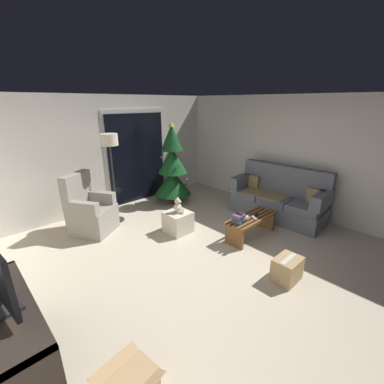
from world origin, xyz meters
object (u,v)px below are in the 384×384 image
at_px(teddy_bear_cream, 178,206).
at_px(media_shelf, 12,348).
at_px(christmas_tree, 172,168).
at_px(floor_lamp, 110,149).
at_px(cell_phone, 239,214).
at_px(coffee_table, 251,223).
at_px(remote_black, 256,215).
at_px(remote_silver, 254,218).
at_px(armchair, 90,212).
at_px(remote_white, 246,218).
at_px(cardboard_box_taped_mid_floor, 287,269).
at_px(ottoman, 178,222).
at_px(book_stack, 239,218).
at_px(couch, 278,199).

bearing_deg(teddy_bear_cream, media_shelf, -158.38).
xyz_separation_m(christmas_tree, floor_lamp, (-1.52, -0.01, 0.65)).
relative_size(floor_lamp, media_shelf, 1.27).
xyz_separation_m(floor_lamp, media_shelf, (-2.24, -2.38, -1.15)).
xyz_separation_m(cell_phone, floor_lamp, (-1.11, 2.26, 0.96)).
height_order(coffee_table, remote_black, remote_black).
height_order(christmas_tree, teddy_bear_cream, christmas_tree).
height_order(remote_silver, armchair, armchair).
height_order(remote_white, cardboard_box_taped_mid_floor, remote_white).
distance_m(ottoman, cardboard_box_taped_mid_floor, 2.11).
bearing_deg(teddy_bear_cream, ottoman, 128.56).
xyz_separation_m(floor_lamp, cardboard_box_taped_mid_floor, (0.76, -3.36, -1.34)).
distance_m(coffee_table, armchair, 3.00).
bearing_deg(media_shelf, cell_phone, 2.08).
bearing_deg(remote_black, coffee_table, 54.54).
relative_size(coffee_table, remote_white, 7.05).
height_order(floor_lamp, teddy_bear_cream, floor_lamp).
height_order(coffee_table, book_stack, book_stack).
relative_size(remote_black, media_shelf, 0.11).
distance_m(book_stack, teddy_bear_cream, 1.13).
bearing_deg(remote_black, remote_silver, 88.73).
xyz_separation_m(couch, ottoman, (-2.02, 0.93, -0.20)).
relative_size(armchair, media_shelf, 0.81).
distance_m(remote_silver, remote_black, 0.14).
height_order(couch, remote_silver, couch).
bearing_deg(floor_lamp, armchair, -170.53).
bearing_deg(floor_lamp, teddy_bear_cream, -64.45).
relative_size(couch, remote_black, 12.66).
distance_m(remote_silver, armchair, 3.02).
xyz_separation_m(coffee_table, ottoman, (-0.84, 1.06, -0.06)).
relative_size(remote_black, armchair, 0.14).
xyz_separation_m(remote_white, cell_phone, (-0.20, 0.01, 0.13)).
relative_size(cell_phone, cardboard_box_taped_mid_floor, 0.36).
xyz_separation_m(couch, remote_black, (-1.08, -0.15, 0.01)).
distance_m(coffee_table, remote_black, 0.18).
relative_size(remote_silver, media_shelf, 0.11).
distance_m(remote_silver, cell_phone, 0.34).
height_order(cell_phone, floor_lamp, floor_lamp).
xyz_separation_m(cell_phone, teddy_bear_cream, (-0.51, 1.00, -0.02)).
distance_m(couch, christmas_tree, 2.49).
bearing_deg(book_stack, teddy_bear_cream, 115.57).
xyz_separation_m(book_stack, floor_lamp, (-1.09, 2.28, 1.04)).
bearing_deg(media_shelf, armchair, 54.02).
height_order(armchair, ottoman, armchair).
xyz_separation_m(remote_white, media_shelf, (-3.54, -0.12, -0.05)).
bearing_deg(teddy_bear_cream, remote_silver, -54.52).
bearing_deg(remote_silver, coffee_table, 91.46).
relative_size(cell_phone, armchair, 0.13).
bearing_deg(remote_white, teddy_bear_cream, -145.05).
xyz_separation_m(remote_silver, armchair, (-1.98, 2.28, -0.01)).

